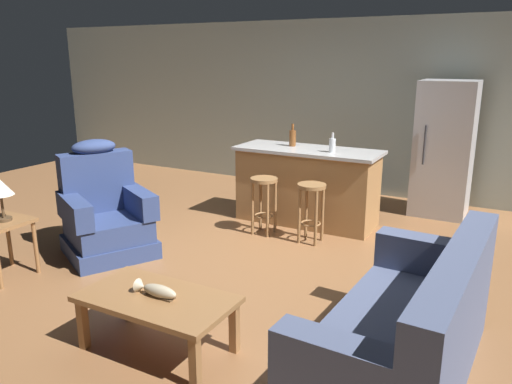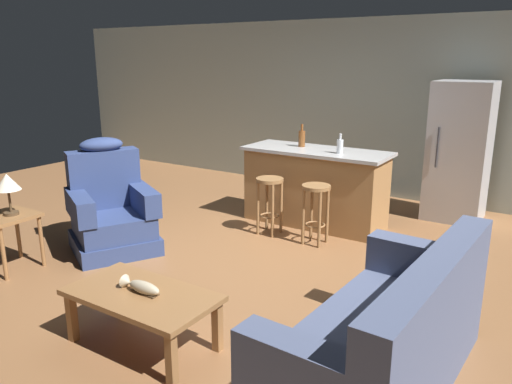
{
  "view_description": "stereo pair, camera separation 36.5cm",
  "coord_description": "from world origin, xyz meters",
  "views": [
    {
      "loc": [
        2.34,
        -4.28,
        2.04
      ],
      "look_at": [
        0.06,
        -0.1,
        0.75
      ],
      "focal_mm": 35.0,
      "sensor_mm": 36.0,
      "label": 1
    },
    {
      "loc": [
        2.65,
        -4.1,
        2.04
      ],
      "look_at": [
        0.06,
        -0.1,
        0.75
      ],
      "focal_mm": 35.0,
      "sensor_mm": 36.0,
      "label": 2
    }
  ],
  "objects": [
    {
      "name": "couch",
      "position": [
        1.84,
        -1.34,
        0.34
      ],
      "size": [
        0.93,
        1.94,
        0.94
      ],
      "rotation": [
        0.0,
        0.0,
        3.09
      ],
      "color": "#4C5675",
      "rests_on": "ground_plane"
    },
    {
      "name": "end_table",
      "position": [
        -1.89,
        -1.54,
        0.46
      ],
      "size": [
        0.48,
        0.48,
        0.56
      ],
      "color": "olive",
      "rests_on": "ground_plane"
    },
    {
      "name": "fish_figurine",
      "position": [
        0.2,
        -1.82,
        0.46
      ],
      "size": [
        0.34,
        0.1,
        0.1
      ],
      "color": "#4C3823",
      "rests_on": "coffee_table"
    },
    {
      "name": "table_lamp",
      "position": [
        -1.86,
        -1.52,
        0.87
      ],
      "size": [
        0.24,
        0.24,
        0.41
      ],
      "color": "#4C3823",
      "rests_on": "end_table"
    },
    {
      "name": "kitchen_island",
      "position": [
        0.0,
        1.35,
        0.48
      ],
      "size": [
        1.8,
        0.7,
        0.95
      ],
      "color": "#9E7042",
      "rests_on": "ground_plane"
    },
    {
      "name": "bottle_tall_green",
      "position": [
        0.35,
        1.26,
        1.04
      ],
      "size": [
        0.08,
        0.08,
        0.23
      ],
      "color": "silver",
      "rests_on": "kitchen_island"
    },
    {
      "name": "ground_plane",
      "position": [
        0.0,
        0.0,
        0.0
      ],
      "size": [
        12.0,
        12.0,
        0.0
      ],
      "color": "brown"
    },
    {
      "name": "back_wall",
      "position": [
        0.0,
        3.12,
        1.3
      ],
      "size": [
        12.0,
        0.05,
        2.6
      ],
      "color": "#939E93",
      "rests_on": "ground_plane"
    },
    {
      "name": "bar_stool_left",
      "position": [
        -0.28,
        0.72,
        0.47
      ],
      "size": [
        0.32,
        0.32,
        0.68
      ],
      "color": "olive",
      "rests_on": "ground_plane"
    },
    {
      "name": "bottle_short_amber",
      "position": [
        -0.24,
        1.43,
        1.06
      ],
      "size": [
        0.08,
        0.08,
        0.28
      ],
      "color": "brown",
      "rests_on": "kitchen_island"
    },
    {
      "name": "coffee_table",
      "position": [
        0.2,
        -1.82,
        0.36
      ],
      "size": [
        1.1,
        0.6,
        0.42
      ],
      "color": "olive",
      "rests_on": "ground_plane"
    },
    {
      "name": "refrigerator",
      "position": [
        1.42,
        2.55,
        0.88
      ],
      "size": [
        0.7,
        0.69,
        1.76
      ],
      "color": "#B7B7BC",
      "rests_on": "ground_plane"
    },
    {
      "name": "recliner_near_lamp",
      "position": [
        -1.49,
        -0.62,
        0.42
      ],
      "size": [
        1.14,
        1.14,
        1.2
      ],
      "rotation": [
        0.0,
        0.0,
        -0.5
      ],
      "color": "navy",
      "rests_on": "ground_plane"
    },
    {
      "name": "bar_stool_right",
      "position": [
        0.32,
        0.72,
        0.47
      ],
      "size": [
        0.32,
        0.32,
        0.68
      ],
      "color": "olive",
      "rests_on": "ground_plane"
    }
  ]
}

